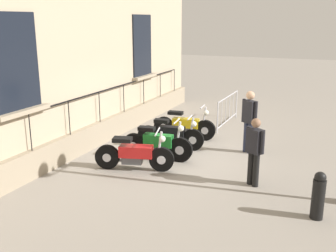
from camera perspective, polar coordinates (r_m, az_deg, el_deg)
ground_plane at (r=10.99m, az=0.93°, el=-4.13°), size 60.00×60.00×0.00m
building_facade at (r=11.73m, az=-12.05°, el=12.77°), size 0.82×13.73×6.62m
motorcycle_red at (r=9.80m, az=-4.84°, el=-4.13°), size 1.94×0.85×1.03m
motorcycle_green at (r=10.49m, az=-1.60°, el=-2.68°), size 1.96×0.55×1.11m
motorcycle_black at (r=11.38m, az=0.41°, el=-1.32°), size 1.98×0.55×0.98m
motorcycle_yellow at (r=12.36m, az=2.42°, el=0.02°), size 1.99×0.57×1.08m
crowd_barrier at (r=14.08m, az=8.62°, el=2.42°), size 0.09×2.46×1.05m
bollard at (r=7.95m, az=20.92°, el=-9.34°), size 0.24×0.24×0.94m
pedestrian_standing at (r=11.11m, az=11.66°, el=1.13°), size 0.47×0.37×1.75m
pedestrian_walking at (r=8.93m, az=12.41°, el=-3.21°), size 0.46×0.38×1.56m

